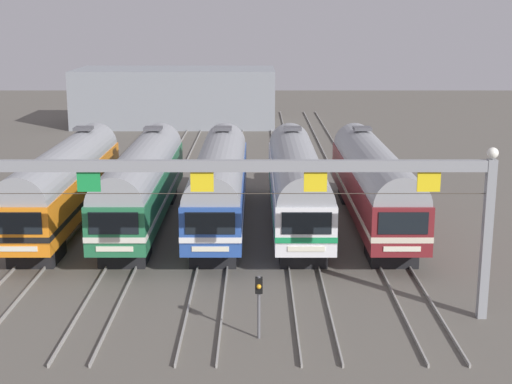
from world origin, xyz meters
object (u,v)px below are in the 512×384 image
commuter_train_orange (68,181)px  commuter_train_green (145,181)px  commuter_train_blue (221,181)px  yard_signal_mast (261,295)px  commuter_train_maroon (375,181)px  commuter_train_white (298,181)px  catenary_gantry (204,190)px

commuter_train_orange → commuter_train_green: size_ratio=1.00×
commuter_train_blue → yard_signal_mast: bearing=-81.9°
commuter_train_green → commuter_train_maroon: (13.17, 0.00, 0.00)m
commuter_train_maroon → yard_signal_mast: 16.88m
commuter_train_orange → commuter_train_white: bearing=0.0°
commuter_train_orange → commuter_train_white: size_ratio=1.00×
commuter_train_green → catenary_gantry: bearing=-72.0°
commuter_train_maroon → catenary_gantry: (-8.78, -13.50, 2.59)m
commuter_train_white → yard_signal_mast: size_ratio=7.32×
commuter_train_blue → catenary_gantry: bearing=-90.0°
commuter_train_white → commuter_train_maroon: same height
commuter_train_blue → catenary_gantry: size_ratio=0.79×
commuter_train_green → catenary_gantry: catenary_gantry is taller
commuter_train_blue → commuter_train_white: same height
commuter_train_maroon → commuter_train_blue: bearing=180.0°
commuter_train_white → catenary_gantry: 14.43m
commuter_train_blue → yard_signal_mast: 15.69m
commuter_train_maroon → catenary_gantry: size_ratio=0.79×
commuter_train_orange → commuter_train_green: bearing=0.0°
commuter_train_blue → commuter_train_white: size_ratio=1.00×
commuter_train_blue → commuter_train_maroon: size_ratio=1.00×
commuter_train_maroon → commuter_train_green: bearing=180.0°
commuter_train_orange → yard_signal_mast: commuter_train_orange is taller
commuter_train_blue → catenary_gantry: catenary_gantry is taller
commuter_train_white → yard_signal_mast: (-2.20, -15.51, -0.95)m
commuter_train_green → commuter_train_white: same height
commuter_train_green → commuter_train_maroon: bearing=0.0°
commuter_train_white → yard_signal_mast: bearing=-98.1°
commuter_train_orange → commuter_train_blue: size_ratio=1.00×
yard_signal_mast → commuter_train_maroon: bearing=67.0°
catenary_gantry → yard_signal_mast: bearing=-42.5°
commuter_train_blue → catenary_gantry: 13.75m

